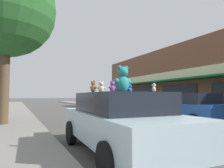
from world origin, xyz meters
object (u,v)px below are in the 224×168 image
teddy_bear_giant (123,80)px  teddy_bear_blue (130,89)px  teddy_bear_purple (112,87)px  teddy_bear_white (154,88)px  street_tree (6,9)px  plush_art_car (120,120)px  teddy_bear_cream (101,87)px  teddy_bear_brown (93,87)px  parked_car_far_center (185,107)px

teddy_bear_giant → teddy_bear_blue: (0.23, 0.02, -0.23)m
teddy_bear_giant → teddy_bear_purple: (-0.56, -0.51, -0.22)m
teddy_bear_white → street_tree: street_tree is taller
street_tree → teddy_bear_giant: bearing=-63.1°
plush_art_car → teddy_bear_cream: (-0.11, 1.01, 0.89)m
teddy_bear_purple → plush_art_car: bearing=-141.3°
plush_art_car → teddy_bear_brown: size_ratio=16.19×
teddy_bear_purple → teddy_bear_cream: teddy_bear_cream is taller
teddy_bear_purple → teddy_bear_giant: bearing=-145.0°
parked_car_far_center → teddy_bear_giant: bearing=-149.9°
teddy_bear_purple → teddy_bear_white: size_ratio=1.20×
teddy_bear_giant → teddy_bear_purple: bearing=40.2°
teddy_bear_cream → teddy_bear_blue: bearing=143.2°
teddy_bear_white → teddy_bear_blue: bearing=-130.5°
plush_art_car → teddy_bear_white: bearing=-55.5°
plush_art_car → teddy_bear_giant: bearing=21.7°
plush_art_car → teddy_bear_brown: teddy_bear_brown is taller
plush_art_car → teddy_bear_white: teddy_bear_white is taller
teddy_bear_purple → teddy_bear_blue: (0.79, 0.53, -0.01)m
teddy_bear_giant → teddy_bear_brown: (-0.82, 0.04, -0.20)m
parked_car_far_center → teddy_bear_white: bearing=-141.8°
teddy_bear_cream → teddy_bear_white: bearing=137.0°
teddy_bear_white → teddy_bear_cream: bearing=-122.8°
teddy_bear_giant → street_tree: street_tree is taller
teddy_bear_white → parked_car_far_center: teddy_bear_white is taller
teddy_bear_cream → street_tree: 7.03m
teddy_bear_blue → street_tree: (-3.30, 6.04, 3.99)m
teddy_bear_purple → street_tree: 8.08m
teddy_bear_giant → parked_car_far_center: 6.33m
teddy_bear_blue → teddy_bear_brown: bearing=-34.5°
teddy_bear_brown → parked_car_far_center: (6.22, 3.09, -0.82)m
teddy_bear_brown → teddy_bear_white: bearing=-152.5°
teddy_bear_giant → teddy_bear_brown: teddy_bear_giant is taller
plush_art_car → teddy_bear_blue: size_ratio=20.86×
teddy_bear_blue → teddy_bear_brown: 1.05m
teddy_bear_purple → teddy_bear_brown: bearing=-72.3°
teddy_bear_giant → street_tree: (-3.07, 6.06, 3.75)m
teddy_bear_white → teddy_bear_blue: 0.84m
teddy_bear_blue → parked_car_far_center: bearing=177.6°
teddy_bear_blue → teddy_bear_cream: size_ratio=0.63×
teddy_bear_purple → teddy_bear_white: (0.94, -0.30, -0.02)m
teddy_bear_white → teddy_bear_cream: teddy_bear_cream is taller
parked_car_far_center → teddy_bear_cream: bearing=-159.0°
teddy_bear_purple → teddy_bear_white: teddy_bear_purple is taller
plush_art_car → teddy_bear_blue: 0.90m
teddy_bear_giant → teddy_bear_brown: size_ratio=2.42×
teddy_bear_giant → teddy_bear_cream: size_ratio=1.98×
teddy_bear_brown → street_tree: street_tree is taller
teddy_bear_purple → teddy_bear_blue: size_ratio=1.13×
plush_art_car → parked_car_far_center: size_ratio=1.07×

